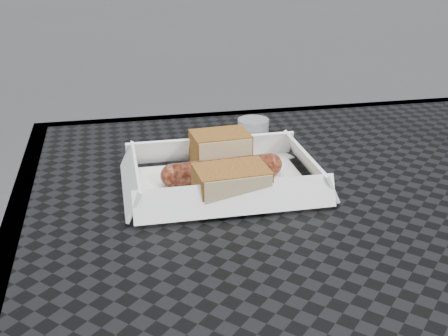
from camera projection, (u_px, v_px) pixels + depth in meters
The scene contains 9 objects.
patio_table at pixel (337, 258), 0.71m from camera, with size 0.80×0.80×0.74m.
food_tray at pixel (222, 185), 0.73m from camera, with size 0.22×0.15×0.00m, color white.
bratwurst at pixel (223, 170), 0.73m from camera, with size 0.16×0.04×0.03m.
bread_near at pixel (220, 150), 0.78m from camera, with size 0.08×0.06×0.05m, color brown.
bread_far at pixel (231, 185), 0.68m from camera, with size 0.09×0.06×0.04m, color brown.
veg_garnish at pixel (276, 188), 0.71m from camera, with size 0.03×0.03×0.00m.
napkin at pixel (238, 153), 0.84m from camera, with size 0.12×0.12×0.00m, color white.
condiment_cup_sauce at pixel (232, 148), 0.82m from camera, with size 0.05×0.05×0.03m, color maroon.
condiment_cup_empty at pixel (253, 128), 0.90m from camera, with size 0.05×0.05×0.03m, color silver.
Camera 1 is at (-0.26, -0.57, 1.06)m, focal length 45.00 mm.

